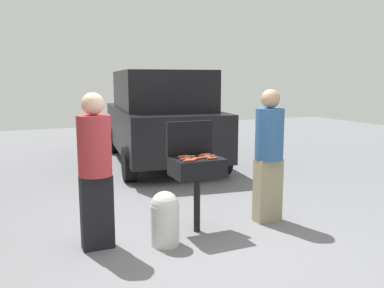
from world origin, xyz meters
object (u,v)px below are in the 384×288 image
hot_dog_2 (205,157)px  hot_dog_4 (185,159)px  hot_dog_1 (190,157)px  hot_dog_7 (189,161)px  parked_minivan (160,117)px  hot_dog_0 (183,157)px  hot_dog_6 (204,155)px  propane_tank (165,217)px  person_right (269,151)px  hot_dog_9 (191,160)px  hot_dog_5 (205,154)px  hot_dog_3 (210,156)px  person_left (95,166)px  bbq_grill (197,170)px  hot_dog_8 (196,158)px  hot_dog_10 (212,158)px

hot_dog_2 → hot_dog_4: size_ratio=1.00×
hot_dog_1 → hot_dog_4: 0.14m
hot_dog_7 → parked_minivan: bearing=74.8°
hot_dog_0 → hot_dog_7: bearing=-97.8°
hot_dog_1 → hot_dog_6: (0.19, 0.00, 0.00)m
propane_tank → hot_dog_0: bearing=41.6°
hot_dog_7 → person_right: person_right is taller
hot_dog_9 → propane_tank: hot_dog_9 is taller
hot_dog_5 → hot_dog_6: same height
hot_dog_0 → person_right: bearing=-6.3°
hot_dog_5 → hot_dog_3: bearing=-89.2°
hot_dog_2 → hot_dog_5: (0.08, 0.17, 0.00)m
hot_dog_0 → person_left: size_ratio=0.08×
hot_dog_4 → person_right: person_right is taller
bbq_grill → hot_dog_3: bearing=-2.5°
hot_dog_8 → hot_dog_9: 0.10m
hot_dog_10 → bbq_grill: bearing=136.7°
hot_dog_8 → propane_tank: size_ratio=0.21×
hot_dog_1 → hot_dog_10: (0.21, -0.18, 0.00)m
hot_dog_9 → propane_tank: (-0.36, -0.09, -0.61)m
hot_dog_1 → person_right: size_ratio=0.08×
hot_dog_8 → parked_minivan: bearing=76.2°
hot_dog_1 → propane_tank: (-0.42, -0.27, -0.61)m
bbq_grill → hot_dog_3: (0.16, -0.01, 0.16)m
hot_dog_2 → hot_dog_6: (0.04, 0.12, 0.00)m
hot_dog_3 → parked_minivan: (0.81, 4.09, 0.10)m
hot_dog_1 → hot_dog_7: size_ratio=1.00×
hot_dog_0 → hot_dog_7: (-0.03, -0.25, 0.00)m
hot_dog_3 → parked_minivan: 4.17m
hot_dog_7 → hot_dog_8: 0.15m
hot_dog_6 → hot_dog_8: bearing=-141.1°
hot_dog_5 → parked_minivan: parked_minivan is taller
hot_dog_8 → parked_minivan: size_ratio=0.03×
hot_dog_7 → person_left: person_left is taller
parked_minivan → person_left: bearing=69.2°
hot_dog_0 → hot_dog_1: bearing=-31.1°
hot_dog_5 → hot_dog_0: bearing=-177.9°
bbq_grill → hot_dog_2: (0.08, -0.06, 0.16)m
hot_dog_6 → person_right: (0.88, -0.09, 0.01)m
hot_dog_7 → hot_dog_8: (0.13, 0.08, 0.00)m
hot_dog_5 → person_left: 1.37m
hot_dog_4 → hot_dog_9: 0.09m
bbq_grill → hot_dog_5: size_ratio=7.03×
hot_dog_8 → hot_dog_9: same height
hot_dog_8 → hot_dog_10: same height
bbq_grill → hot_dog_7: size_ratio=7.03×
hot_dog_7 → parked_minivan: 4.40m
hot_dog_2 → propane_tank: (-0.57, -0.15, -0.61)m
bbq_grill → hot_dog_0: size_ratio=7.03×
hot_dog_4 → propane_tank: size_ratio=0.21×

